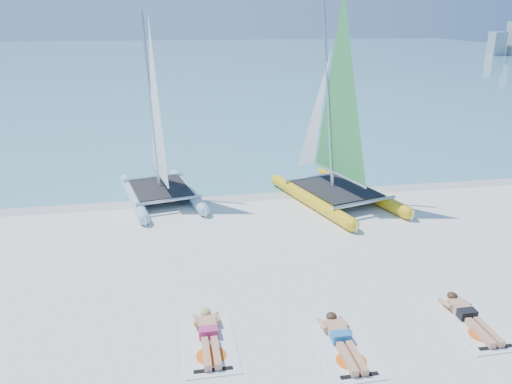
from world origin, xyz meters
TOP-DOWN VIEW (x-y plane):
  - ground at (0.00, 0.00)m, footprint 140.00×140.00m
  - sea at (0.00, 63.00)m, footprint 140.00×115.00m
  - wet_sand_strip at (0.00, 5.50)m, footprint 140.00×1.40m
  - catamaran_blue at (-3.35, 5.66)m, footprint 3.11×4.98m
  - catamaran_yellow at (2.37, 4.82)m, footprint 3.81×5.71m
  - towel_a at (-2.41, -2.76)m, footprint 1.00×1.85m
  - sunbather_a at (-2.41, -2.57)m, footprint 0.37×1.73m
  - towel_b at (0.08, -3.36)m, footprint 1.00×1.85m
  - sunbather_b at (0.08, -3.16)m, footprint 0.37×1.73m
  - towel_c at (2.90, -3.06)m, footprint 1.00×1.85m
  - sunbather_c at (2.90, -2.87)m, footprint 0.37×1.73m

SIDE VIEW (x-z plane):
  - ground at x=0.00m, z-range 0.00..0.00m
  - wet_sand_strip at x=0.00m, z-range 0.00..0.01m
  - sea at x=0.00m, z-range 0.00..0.01m
  - towel_a at x=-2.41m, z-range 0.00..0.02m
  - towel_b at x=0.08m, z-range 0.00..0.02m
  - towel_c at x=2.90m, z-range 0.00..0.02m
  - sunbather_a at x=-2.41m, z-range -0.01..0.25m
  - sunbather_b at x=0.08m, z-range -0.01..0.25m
  - sunbather_c at x=2.90m, z-range -0.01..0.25m
  - catamaran_blue at x=-3.35m, z-range -1.27..5.05m
  - catamaran_yellow at x=2.37m, z-range -1.31..5.78m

